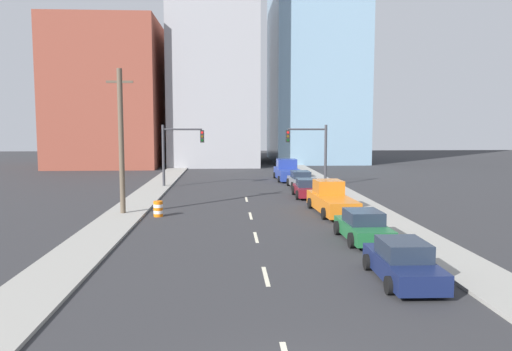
# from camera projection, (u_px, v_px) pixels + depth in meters

# --- Properties ---
(sidewalk_left) EXTENTS (2.51, 88.72, 0.13)m
(sidewalk_left) POSITION_uv_depth(u_px,v_px,m) (168.00, 177.00, 53.20)
(sidewalk_left) COLOR gray
(sidewalk_left) RESTS_ON ground
(sidewalk_right) EXTENTS (2.51, 88.72, 0.13)m
(sidewalk_right) POSITION_uv_depth(u_px,v_px,m) (312.00, 176.00, 54.07)
(sidewalk_right) COLOR gray
(sidewalk_right) RESTS_ON ground
(lane_stripe_at_9m) EXTENTS (0.16, 2.40, 0.01)m
(lane_stripe_at_9m) POSITION_uv_depth(u_px,v_px,m) (266.00, 276.00, 18.32)
(lane_stripe_at_9m) COLOR beige
(lane_stripe_at_9m) RESTS_ON ground
(lane_stripe_at_15m) EXTENTS (0.16, 2.40, 0.01)m
(lane_stripe_at_15m) POSITION_uv_depth(u_px,v_px,m) (256.00, 237.00, 24.68)
(lane_stripe_at_15m) COLOR beige
(lane_stripe_at_15m) RESTS_ON ground
(lane_stripe_at_21m) EXTENTS (0.16, 2.40, 0.01)m
(lane_stripe_at_21m) POSITION_uv_depth(u_px,v_px,m) (251.00, 216.00, 30.52)
(lane_stripe_at_21m) COLOR beige
(lane_stripe_at_21m) RESTS_ON ground
(lane_stripe_at_28m) EXTENTS (0.16, 2.40, 0.01)m
(lane_stripe_at_28m) POSITION_uv_depth(u_px,v_px,m) (246.00, 199.00, 37.38)
(lane_stripe_at_28m) COLOR beige
(lane_stripe_at_28m) RESTS_ON ground
(building_brick_left) EXTENTS (14.00, 16.00, 19.16)m
(building_brick_left) POSITION_uv_depth(u_px,v_px,m) (110.00, 95.00, 67.89)
(building_brick_left) COLOR brown
(building_brick_left) RESTS_ON ground
(building_office_center) EXTENTS (12.00, 20.00, 26.32)m
(building_office_center) POSITION_uv_depth(u_px,v_px,m) (215.00, 73.00, 72.30)
(building_office_center) COLOR #99999E
(building_office_center) RESTS_ON ground
(building_glass_right) EXTENTS (13.00, 20.00, 35.29)m
(building_glass_right) POSITION_uv_depth(u_px,v_px,m) (314.00, 46.00, 76.67)
(building_glass_right) COLOR #7A9EB7
(building_glass_right) RESTS_ON ground
(traffic_signal_left) EXTENTS (3.75, 0.35, 5.57)m
(traffic_signal_left) POSITION_uv_depth(u_px,v_px,m) (176.00, 147.00, 44.37)
(traffic_signal_left) COLOR #38383D
(traffic_signal_left) RESTS_ON ground
(traffic_signal_right) EXTENTS (3.75, 0.35, 5.57)m
(traffic_signal_right) POSITION_uv_depth(u_px,v_px,m) (314.00, 147.00, 45.06)
(traffic_signal_right) COLOR #38383D
(traffic_signal_right) RESTS_ON ground
(utility_pole_left_mid) EXTENTS (1.60, 0.32, 8.94)m
(utility_pole_left_mid) POSITION_uv_depth(u_px,v_px,m) (121.00, 141.00, 30.41)
(utility_pole_left_mid) COLOR brown
(utility_pole_left_mid) RESTS_ON ground
(traffic_barrel) EXTENTS (0.56, 0.56, 0.95)m
(traffic_barrel) POSITION_uv_depth(u_px,v_px,m) (158.00, 209.00, 30.25)
(traffic_barrel) COLOR orange
(traffic_barrel) RESTS_ON ground
(sedan_navy) EXTENTS (2.09, 4.54, 1.47)m
(sedan_navy) POSITION_uv_depth(u_px,v_px,m) (403.00, 263.00, 17.69)
(sedan_navy) COLOR #141E47
(sedan_navy) RESTS_ON ground
(sedan_green) EXTENTS (2.16, 4.47, 1.47)m
(sedan_green) POSITION_uv_depth(u_px,v_px,m) (363.00, 227.00, 23.90)
(sedan_green) COLOR #1E6033
(sedan_green) RESTS_ON ground
(pickup_truck_orange) EXTENTS (2.41, 6.44, 2.01)m
(pickup_truck_orange) POSITION_uv_depth(u_px,v_px,m) (331.00, 200.00, 31.53)
(pickup_truck_orange) COLOR orange
(pickup_truck_orange) RESTS_ON ground
(sedan_maroon) EXTENTS (2.15, 4.30, 1.42)m
(sedan_maroon) POSITION_uv_depth(u_px,v_px,m) (307.00, 189.00, 38.48)
(sedan_maroon) COLOR maroon
(sedan_maroon) RESTS_ON ground
(sedan_gray) EXTENTS (2.11, 4.75, 1.48)m
(sedan_gray) POSITION_uv_depth(u_px,v_px,m) (301.00, 180.00, 44.30)
(sedan_gray) COLOR slate
(sedan_gray) RESTS_ON ground
(pickup_truck_blue) EXTENTS (2.56, 6.26, 2.08)m
(pickup_truck_blue) POSITION_uv_depth(u_px,v_px,m) (288.00, 172.00, 50.60)
(pickup_truck_blue) COLOR navy
(pickup_truck_blue) RESTS_ON ground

